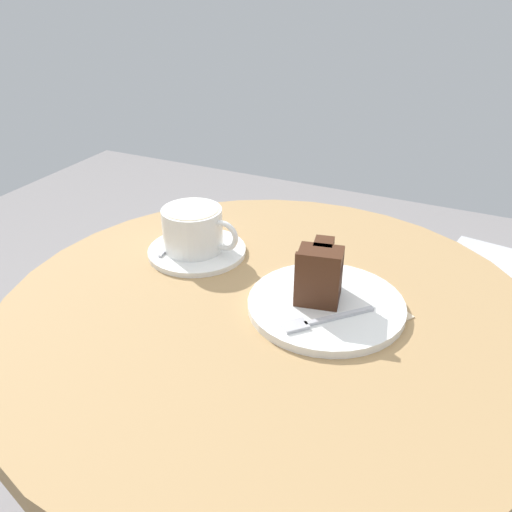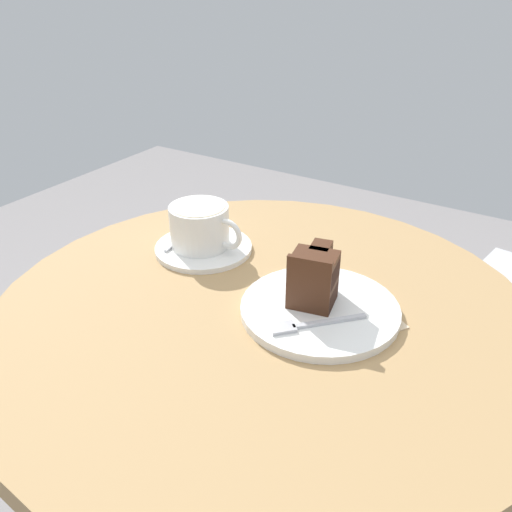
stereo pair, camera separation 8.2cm
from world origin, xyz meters
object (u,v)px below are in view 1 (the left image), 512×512
teaspoon (177,238)px  fork (318,320)px  cake_slice (320,274)px  napkin (335,304)px  coffee_cup (194,228)px  cake_plate (326,305)px  saucer (197,251)px

teaspoon → fork: (0.31, -0.13, 0.00)m
cake_slice → fork: size_ratio=0.81×
napkin → coffee_cup: bearing=169.7°
coffee_cup → teaspoon: bearing=159.3°
cake_plate → cake_slice: 0.05m
coffee_cup → napkin: bearing=-10.3°
coffee_cup → teaspoon: coffee_cup is taller
teaspoon → napkin: size_ratio=0.52×
coffee_cup → cake_plate: bearing=-13.7°
cake_slice → saucer: bearing=166.6°
cake_plate → fork: size_ratio=2.05×
coffee_cup → fork: coffee_cup is taller
coffee_cup → fork: 0.29m
saucer → coffee_cup: size_ratio=1.23×
fork → teaspoon: bearing=-69.8°
napkin → teaspoon: bearing=168.1°
saucer → fork: fork is taller
cake_slice → coffee_cup: bearing=167.0°
cake_slice → napkin: size_ratio=0.42×
teaspoon → cake_plate: size_ratio=0.49×
cake_plate → teaspoon: bearing=165.2°
coffee_cup → saucer: bearing=11.5°
saucer → fork: 0.28m
coffee_cup → napkin: coffee_cup is taller
cake_slice → fork: 0.07m
napkin → cake_slice: bearing=-162.3°
fork → napkin: 0.07m
saucer → teaspoon: teaspoon is taller
cake_slice → napkin: bearing=17.7°
coffee_cup → teaspoon: 0.06m
saucer → napkin: saucer is taller
teaspoon → cake_slice: (0.29, -0.07, 0.04)m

